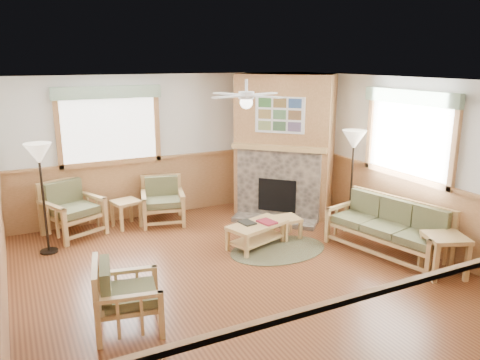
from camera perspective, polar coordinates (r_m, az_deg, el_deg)
name	(u,v)px	position (r m, az deg, el deg)	size (l,w,h in m)	color
floor	(237,271)	(6.89, -0.38, -11.05)	(6.00, 6.00, 0.01)	brown
ceiling	(237,80)	(6.22, -0.43, 12.04)	(6.00, 6.00, 0.01)	white
wall_back	(168,145)	(9.15, -8.73, 4.19)	(6.00, 0.02, 2.70)	silver
wall_front	(398,264)	(4.09, 18.70, -9.67)	(6.00, 0.02, 2.70)	silver
wall_right	(400,160)	(8.16, 18.88, 2.31)	(0.02, 6.00, 2.70)	silver
wainscot	(237,235)	(6.67, -0.39, -6.75)	(6.00, 6.00, 1.10)	#A47143
fireplace	(285,145)	(9.15, 5.50, 4.29)	(2.20, 2.20, 2.70)	#A47143
window_back	(106,85)	(8.70, -15.98, 11.11)	(1.90, 0.16, 1.50)	white
window_right	(414,88)	(7.84, 20.43, 10.44)	(0.16, 1.90, 1.50)	white
ceiling_fan	(246,82)	(6.62, 0.79, 11.85)	(1.24, 1.24, 0.36)	white
sofa	(387,228)	(7.66, 17.48, -5.58)	(0.76, 1.85, 0.85)	tan
armchair_back_left	(73,209)	(8.55, -19.72, -3.37)	(0.83, 0.83, 0.93)	tan
armchair_back_right	(163,201)	(8.77, -9.40, -2.55)	(0.75, 0.75, 0.84)	tan
armchair_left	(128,295)	(5.55, -13.49, -13.44)	(0.72, 0.72, 0.81)	tan
coffee_table	(257,235)	(7.65, 2.13, -6.70)	(1.00, 0.50, 0.40)	tan
end_table_chairs	(126,214)	(8.75, -13.70, -4.00)	(0.44, 0.43, 0.50)	tan
end_table_sofa	(444,255)	(7.24, 23.61, -8.42)	(0.53, 0.51, 0.60)	tan
footstool	(287,227)	(8.07, 5.69, -5.76)	(0.41, 0.41, 0.36)	tan
braided_rug	(278,250)	(7.60, 4.68, -8.48)	(1.62, 1.62, 0.01)	#4C492F
floor_lamp_left	(43,199)	(7.81, -22.84, -2.15)	(0.40, 0.40, 1.76)	black
floor_lamp_right	(352,181)	(8.41, 13.45, -0.10)	(0.41, 0.41, 1.80)	black
book_red	(267,221)	(7.60, 3.32, -5.01)	(0.22, 0.30, 0.03)	maroon
book_dark	(247,222)	(7.56, 0.88, -5.12)	(0.20, 0.27, 0.03)	black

